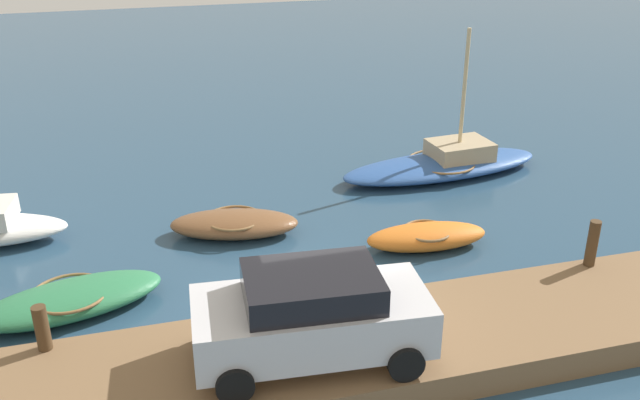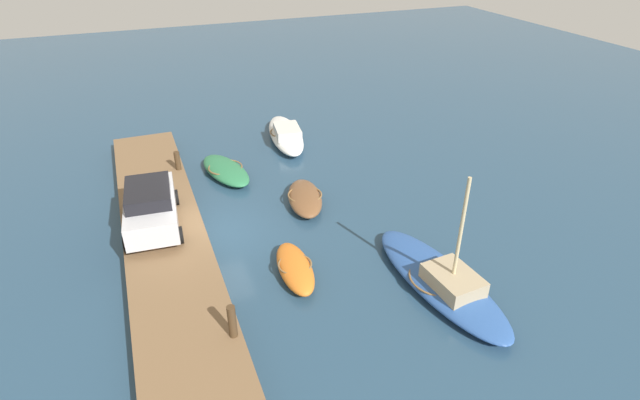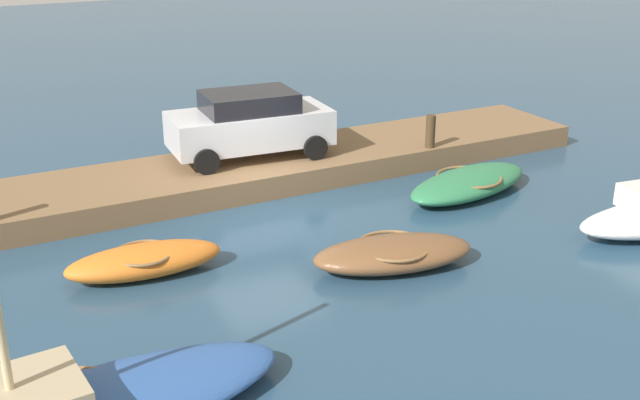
# 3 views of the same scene
# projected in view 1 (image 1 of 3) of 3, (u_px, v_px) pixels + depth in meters

# --- Properties ---
(ground_plane) EXTENTS (84.00, 84.00, 0.00)m
(ground_plane) POSITION_uv_depth(u_px,v_px,m) (312.00, 315.00, 14.94)
(ground_plane) COLOR navy
(dock_platform) EXTENTS (20.04, 3.00, 0.60)m
(dock_platform) POSITION_uv_depth(u_px,v_px,m) (338.00, 355.00, 13.19)
(dock_platform) COLOR brown
(dock_platform) RESTS_ON ground_plane
(rowboat_brown) EXTENTS (3.53, 2.13, 0.61)m
(rowboat_brown) POSITION_uv_depth(u_px,v_px,m) (234.00, 224.00, 18.23)
(rowboat_brown) COLOR brown
(rowboat_brown) RESTS_ON ground_plane
(dinghy_orange) EXTENTS (3.14, 1.38, 0.61)m
(dinghy_orange) POSITION_uv_depth(u_px,v_px,m) (427.00, 236.00, 17.59)
(dinghy_orange) COLOR orange
(dinghy_orange) RESTS_ON ground_plane
(rowboat_green) EXTENTS (4.15, 2.41, 0.59)m
(rowboat_green) POSITION_uv_depth(u_px,v_px,m) (71.00, 299.00, 14.95)
(rowboat_green) COLOR #2D7A4C
(rowboat_green) RESTS_ON ground_plane
(sailboat_blue) EXTENTS (6.72, 2.57, 4.50)m
(sailboat_blue) POSITION_uv_depth(u_px,v_px,m) (444.00, 163.00, 22.02)
(sailboat_blue) COLOR #2D569E
(sailboat_blue) RESTS_ON ground_plane
(mooring_post_west) EXTENTS (0.26, 0.26, 0.89)m
(mooring_post_west) POSITION_uv_depth(u_px,v_px,m) (42.00, 328.00, 12.70)
(mooring_post_west) COLOR #47331E
(mooring_post_west) RESTS_ON dock_platform
(mooring_post_mid_west) EXTENTS (0.24, 0.24, 1.07)m
(mooring_post_mid_west) POSITION_uv_depth(u_px,v_px,m) (592.00, 243.00, 15.48)
(mooring_post_mid_west) COLOR #47331E
(mooring_post_mid_west) RESTS_ON dock_platform
(parked_car) EXTENTS (4.25, 2.32, 1.71)m
(parked_car) POSITION_uv_depth(u_px,v_px,m) (312.00, 315.00, 12.30)
(parked_car) COLOR silver
(parked_car) RESTS_ON dock_platform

